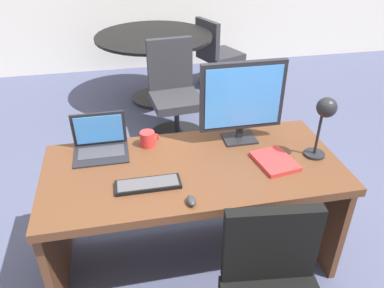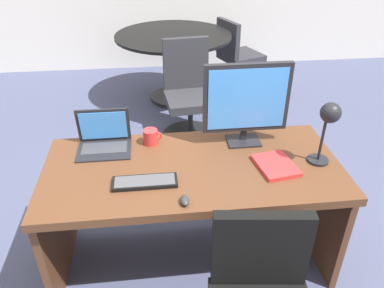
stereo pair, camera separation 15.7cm
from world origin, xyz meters
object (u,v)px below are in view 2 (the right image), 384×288
object	(u,v)px
book	(276,165)
mouse	(185,200)
desk_lamp	(328,121)
meeting_table	(174,51)
keyboard	(145,182)
desk	(192,188)
monitor	(246,100)
meeting_chair_near	(189,100)
coffee_mug	(151,137)
meeting_chair_far	(237,60)
laptop	(104,136)

from	to	relation	value
book	mouse	bearing A→B (deg)	-155.08
desk_lamp	meeting_table	xyz separation A→B (m)	(-0.65, 2.56, -0.42)
keyboard	mouse	bearing A→B (deg)	-42.72
desk	desk_lamp	xyz separation A→B (m)	(0.71, -0.10, 0.47)
meeting_table	book	bearing A→B (deg)	-81.39
monitor	meeting_chair_near	world-z (taller)	monitor
meeting_table	meeting_chair_near	bearing A→B (deg)	-84.67
keyboard	desk_lamp	xyz separation A→B (m)	(0.98, 0.07, 0.26)
desk	meeting_table	bearing A→B (deg)	88.40
keyboard	coffee_mug	distance (m)	0.41
meeting_chair_near	meeting_chair_far	size ratio (longest dim) A/B	1.12
monitor	mouse	xyz separation A→B (m)	(-0.42, -0.54, -0.26)
meeting_table	keyboard	bearing A→B (deg)	-97.28
coffee_mug	book	bearing A→B (deg)	-26.03
keyboard	coffee_mug	world-z (taller)	coffee_mug
laptop	meeting_table	size ratio (longest dim) A/B	0.24
meeting_table	meeting_chair_near	world-z (taller)	meeting_chair_near
mouse	meeting_chair_near	size ratio (longest dim) A/B	0.08
desk	laptop	xyz separation A→B (m)	(-0.50, 0.23, 0.26)
desk	meeting_table	size ratio (longest dim) A/B	1.28
laptop	meeting_table	xyz separation A→B (m)	(0.57, 2.22, -0.21)
desk	coffee_mug	world-z (taller)	coffee_mug
mouse	meeting_chair_near	xyz separation A→B (m)	(0.23, 1.93, -0.37)
book	meeting_table	distance (m)	2.60
desk	coffee_mug	size ratio (longest dim) A/B	14.45
laptop	keyboard	distance (m)	0.47
laptop	desk_lamp	world-z (taller)	desk_lamp
laptop	desk_lamp	xyz separation A→B (m)	(1.22, -0.33, 0.20)
monitor	laptop	bearing A→B (deg)	176.75
desk_lamp	meeting_chair_near	xyz separation A→B (m)	(-0.56, 1.68, -0.63)
desk_lamp	meeting_table	world-z (taller)	desk_lamp
laptop	meeting_table	distance (m)	2.31
desk	coffee_mug	xyz separation A→B (m)	(-0.23, 0.23, 0.24)
keyboard	mouse	xyz separation A→B (m)	(0.19, -0.18, 0.01)
keyboard	meeting_chair_far	size ratio (longest dim) A/B	0.40
book	meeting_chair_near	xyz separation A→B (m)	(-0.31, 1.68, -0.37)
monitor	mouse	size ratio (longest dim) A/B	6.50
meeting_chair_far	keyboard	bearing A→B (deg)	-111.42
laptop	mouse	size ratio (longest dim) A/B	4.01
monitor	coffee_mug	size ratio (longest dim) A/B	4.41
meeting_table	monitor	bearing A→B (deg)	-83.19
laptop	keyboard	size ratio (longest dim) A/B	0.92
meeting_chair_near	monitor	bearing A→B (deg)	-82.26
keyboard	meeting_chair_near	distance (m)	1.84
coffee_mug	meeting_chair_far	size ratio (longest dim) A/B	0.14
book	meeting_table	size ratio (longest dim) A/B	0.21
laptop	meeting_table	bearing A→B (deg)	75.55
book	meeting_chair_near	distance (m)	1.75
desk	desk_lamp	world-z (taller)	desk_lamp
mouse	coffee_mug	size ratio (longest dim) A/B	0.68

